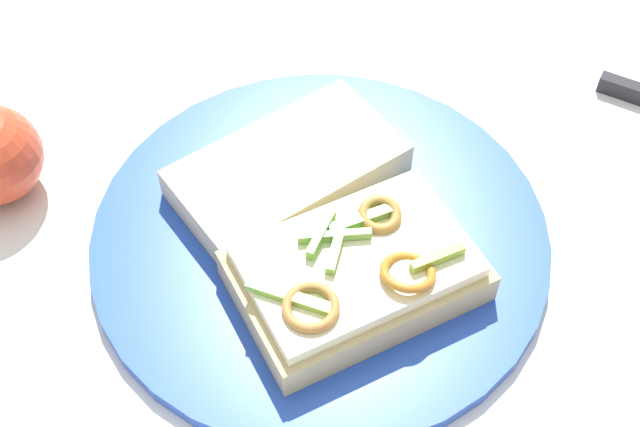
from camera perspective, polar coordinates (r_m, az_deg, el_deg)
The scene contains 4 objects.
ground_plane at distance 0.61m, azimuth 0.00°, elevation -1.84°, with size 2.00×2.00×0.00m, color white.
plate at distance 0.61m, azimuth 0.00°, elevation -1.51°, with size 0.32×0.32×0.01m, color blue.
sandwich at distance 0.56m, azimuth 2.39°, elevation -3.83°, with size 0.13×0.17×0.04m.
bread_slice_side at distance 0.62m, azimuth -2.16°, elevation 2.86°, with size 0.16×0.09×0.02m, color beige.
Camera 1 is at (0.35, -0.10, 0.49)m, focal length 48.54 mm.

